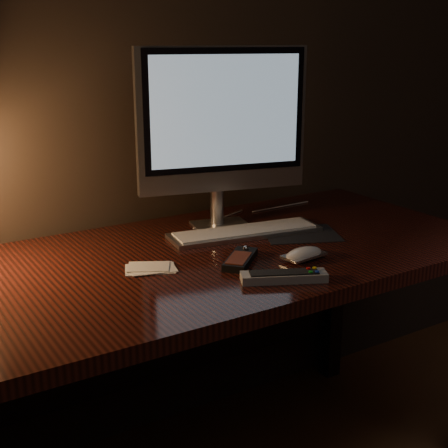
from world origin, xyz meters
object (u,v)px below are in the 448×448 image
media_remote (240,259)px  tv_remote (284,276)px  desk (196,289)px  keyboard (245,232)px  monitor (223,124)px  mouse (304,256)px

media_remote → tv_remote: (0.02, -0.16, 0.00)m
desk → tv_remote: (0.05, -0.33, 0.14)m
keyboard → media_remote: media_remote is taller
monitor → media_remote: monitor is taller
mouse → media_remote: 0.17m
media_remote → monitor: bearing=24.2°
monitor → media_remote: 0.43m
tv_remote → keyboard: bearing=96.1°
desk → monitor: monitor is taller
desk → keyboard: size_ratio=3.55×
keyboard → media_remote: (-0.14, -0.19, 0.00)m
desk → tv_remote: bearing=-81.2°
monitor → keyboard: 0.32m
monitor → mouse: size_ratio=4.59×
desk → mouse: size_ratio=13.81×
monitor → mouse: monitor is taller
monitor → media_remote: bearing=-100.2°
desk → mouse: mouse is taller
mouse → tv_remote: tv_remote is taller
desk → tv_remote: 0.37m
keyboard → tv_remote: 0.37m
monitor → tv_remote: (-0.10, -0.44, -0.30)m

